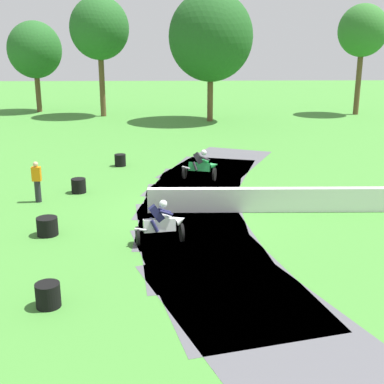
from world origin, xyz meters
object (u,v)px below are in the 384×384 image
(tire_stack_near, at_px, (120,160))
(motorcycle_lead_green, at_px, (201,166))
(tire_stack_mid_b, at_px, (47,226))
(track_marshal, at_px, (37,182))
(tire_stack_far, at_px, (48,295))
(tire_stack_mid_a, at_px, (79,186))
(motorcycle_chase_white, at_px, (162,223))

(tire_stack_near, bearing_deg, motorcycle_lead_green, -33.69)
(motorcycle_lead_green, distance_m, tire_stack_mid_b, 8.70)
(tire_stack_mid_b, height_order, track_marshal, track_marshal)
(tire_stack_near, height_order, tire_stack_mid_b, same)
(tire_stack_far, bearing_deg, tire_stack_mid_a, 95.83)
(tire_stack_near, bearing_deg, tire_stack_mid_b, -98.48)
(tire_stack_near, xyz_separation_m, tire_stack_mid_a, (-1.25, -4.64, 0.00))
(tire_stack_mid_b, bearing_deg, tire_stack_mid_a, 88.13)
(tire_stack_mid_b, bearing_deg, tire_stack_far, -76.56)
(motorcycle_chase_white, distance_m, tire_stack_mid_a, 6.68)
(motorcycle_lead_green, height_order, track_marshal, track_marshal)
(motorcycle_lead_green, bearing_deg, motorcycle_chase_white, -101.93)
(tire_stack_near, bearing_deg, motorcycle_chase_white, -77.01)
(motorcycle_lead_green, relative_size, tire_stack_near, 2.88)
(motorcycle_lead_green, distance_m, tire_stack_near, 4.78)
(tire_stack_mid_b, bearing_deg, motorcycle_chase_white, -11.46)
(motorcycle_lead_green, height_order, tire_stack_mid_a, motorcycle_lead_green)
(motorcycle_chase_white, xyz_separation_m, track_marshal, (-4.99, 4.38, 0.16))
(motorcycle_lead_green, height_order, tire_stack_mid_b, motorcycle_lead_green)
(track_marshal, bearing_deg, tire_stack_mid_b, -71.51)
(tire_stack_far, relative_size, track_marshal, 0.37)
(tire_stack_mid_a, bearing_deg, tire_stack_mid_b, -91.87)
(tire_stack_far, height_order, track_marshal, track_marshal)
(tire_stack_far, bearing_deg, motorcycle_lead_green, 69.92)
(tire_stack_near, relative_size, track_marshal, 0.37)
(tire_stack_mid_b, height_order, tire_stack_far, same)
(motorcycle_chase_white, xyz_separation_m, tire_stack_near, (-2.36, 10.24, -0.36))
(tire_stack_far, distance_m, track_marshal, 8.73)
(tire_stack_near, distance_m, tire_stack_mid_a, 4.80)
(tire_stack_near, xyz_separation_m, tire_stack_mid_b, (-1.41, -9.48, 0.00))
(track_marshal, bearing_deg, motorcycle_chase_white, -41.31)
(tire_stack_mid_a, relative_size, tire_stack_mid_b, 0.87)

